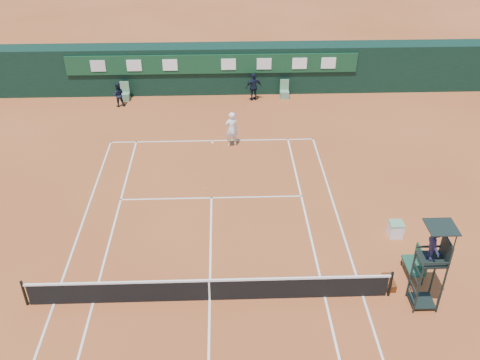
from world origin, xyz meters
name	(u,v)px	position (x,y,z in m)	size (l,w,h in m)	color
ground	(210,300)	(0.00, 0.00, 0.00)	(90.00, 90.00, 0.00)	#AF5429
court_lines	(210,300)	(0.00, 0.00, 0.01)	(11.05, 23.85, 0.01)	silver
tennis_net	(209,289)	(0.00, 0.00, 0.51)	(12.90, 0.10, 1.10)	black
back_wall	(213,69)	(0.00, 18.74, 1.51)	(40.00, 1.65, 3.00)	black
linesman_chair_left	(125,95)	(-5.50, 17.48, 0.32)	(0.55, 0.50, 1.15)	#55825D
linesman_chair_right	(284,93)	(4.50, 17.48, 0.32)	(0.55, 0.50, 1.15)	#5C8D69
umpire_chair	(434,250)	(7.43, -0.45, 2.46)	(0.96, 0.95, 3.42)	black
player_bench	(417,263)	(7.66, 1.03, 0.60)	(0.56, 1.20, 1.10)	#1A422E
tennis_bag	(389,283)	(6.54, 0.50, 0.15)	(0.34, 0.77, 0.29)	black
cooler	(396,229)	(7.59, 3.40, 0.33)	(0.57, 0.57, 0.65)	silver
tennis_ball	(206,189)	(-0.26, 7.09, 0.04)	(0.07, 0.07, 0.07)	gold
player	(232,129)	(1.04, 11.35, 0.96)	(0.70, 0.46, 1.93)	white
ball_kid_left	(118,95)	(-5.73, 16.58, 0.75)	(0.73, 0.57, 1.49)	black
ball_kid_right	(254,87)	(2.54, 17.18, 0.87)	(1.02, 0.43, 1.75)	black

